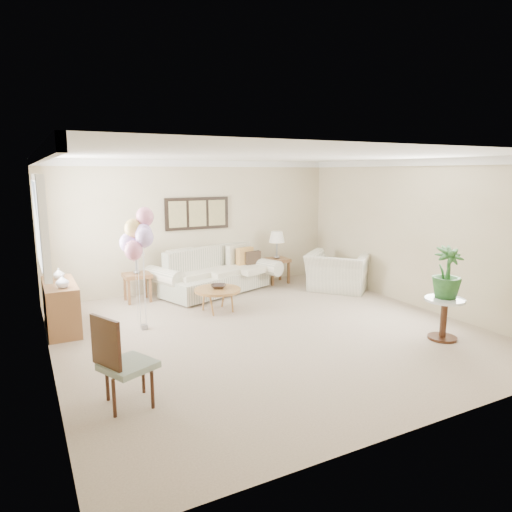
% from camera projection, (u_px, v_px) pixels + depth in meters
% --- Properties ---
extents(ground_plane, '(6.00, 6.00, 0.00)m').
position_uv_depth(ground_plane, '(268.00, 331.00, 6.92)').
color(ground_plane, '#BAA891').
extents(room_shell, '(6.04, 6.04, 2.60)m').
position_uv_depth(room_shell, '(259.00, 224.00, 6.66)').
color(room_shell, beige).
rests_on(room_shell, ground).
extents(wall_art_triptych, '(1.35, 0.06, 0.65)m').
position_uv_depth(wall_art_triptych, '(197.00, 213.00, 9.23)').
color(wall_art_triptych, black).
rests_on(wall_art_triptych, ground).
extents(sofa, '(2.69, 1.59, 0.89)m').
position_uv_depth(sofa, '(215.00, 275.00, 9.09)').
color(sofa, '#EFE6CD').
rests_on(sofa, ground).
extents(end_table_left, '(0.49, 0.44, 0.53)m').
position_uv_depth(end_table_left, '(137.00, 278.00, 8.43)').
color(end_table_left, brown).
rests_on(end_table_left, ground).
extents(end_table_right, '(0.49, 0.45, 0.54)m').
position_uv_depth(end_table_right, '(277.00, 262.00, 9.86)').
color(end_table_right, brown).
rests_on(end_table_right, ground).
extents(lamp_left, '(0.32, 0.32, 0.57)m').
position_uv_depth(lamp_left, '(136.00, 250.00, 8.34)').
color(lamp_left, gray).
rests_on(lamp_left, end_table_left).
extents(lamp_right, '(0.33, 0.33, 0.59)m').
position_uv_depth(lamp_right, '(277.00, 238.00, 9.76)').
color(lamp_right, gray).
rests_on(lamp_right, end_table_right).
extents(coffee_table, '(0.80, 0.80, 0.40)m').
position_uv_depth(coffee_table, '(218.00, 291.00, 7.82)').
color(coffee_table, '#A87734').
rests_on(coffee_table, ground).
extents(decor_bowl, '(0.35, 0.35, 0.07)m').
position_uv_depth(decor_bowl, '(218.00, 286.00, 7.85)').
color(decor_bowl, '#2C211C').
rests_on(decor_bowl, coffee_table).
extents(armchair, '(1.54, 1.56, 0.77)m').
position_uv_depth(armchair, '(338.00, 272.00, 9.26)').
color(armchair, '#EFE6CD').
rests_on(armchair, ground).
extents(side_table, '(0.56, 0.56, 0.60)m').
position_uv_depth(side_table, '(444.00, 309.00, 6.51)').
color(side_table, silver).
rests_on(side_table, ground).
extents(potted_plant, '(0.51, 0.51, 0.74)m').
position_uv_depth(potted_plant, '(447.00, 272.00, 6.45)').
color(potted_plant, '#21461D').
rests_on(potted_plant, side_table).
extents(accent_chair, '(0.63, 0.63, 0.97)m').
position_uv_depth(accent_chair, '(121.00, 360.00, 4.62)').
color(accent_chair, gray).
rests_on(accent_chair, ground).
extents(credenza, '(0.46, 1.20, 0.74)m').
position_uv_depth(credenza, '(61.00, 306.00, 6.91)').
color(credenza, brown).
rests_on(credenza, ground).
extents(vase_white, '(0.19, 0.19, 0.19)m').
position_uv_depth(vase_white, '(62.00, 281.00, 6.52)').
color(vase_white, white).
rests_on(vase_white, credenza).
extents(vase_sage, '(0.18, 0.18, 0.18)m').
position_uv_depth(vase_sage, '(59.00, 274.00, 7.03)').
color(vase_sage, '#B1B3AF').
rests_on(vase_sage, credenza).
extents(balloon_cluster, '(0.52, 0.49, 1.87)m').
position_uv_depth(balloon_cluster, '(138.00, 235.00, 6.72)').
color(balloon_cluster, gray).
rests_on(balloon_cluster, ground).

